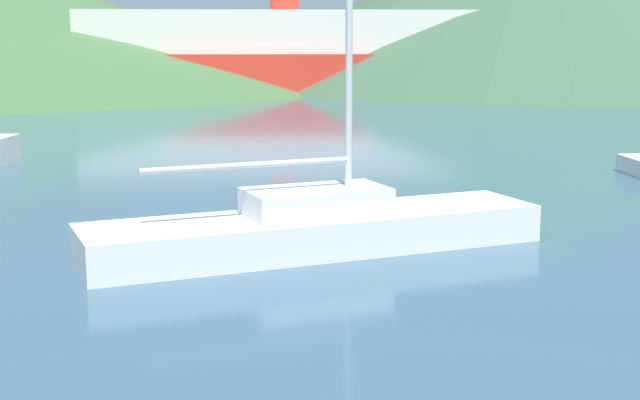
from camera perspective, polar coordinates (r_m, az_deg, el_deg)
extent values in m
cube|color=silver|center=(15.03, -0.25, -2.09)|extent=(7.99, 4.39, 0.63)
cube|color=silver|center=(14.92, -0.25, -0.07)|extent=(2.64, 1.98, 0.44)
cylinder|color=#BCBCC1|center=(14.91, 1.88, 11.47)|extent=(0.12, 0.12, 6.43)
cylinder|color=#BCBCC1|center=(14.40, -4.59, 2.24)|extent=(3.35, 1.33, 0.10)
cube|color=red|center=(57.32, -2.27, 8.13)|extent=(36.36, 7.74, 2.49)
cube|color=silver|center=(57.27, -2.28, 10.69)|extent=(25.47, 6.50, 2.63)
cone|color=#3D6038|center=(67.75, -19.46, 10.39)|extent=(48.18, 48.18, 8.35)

